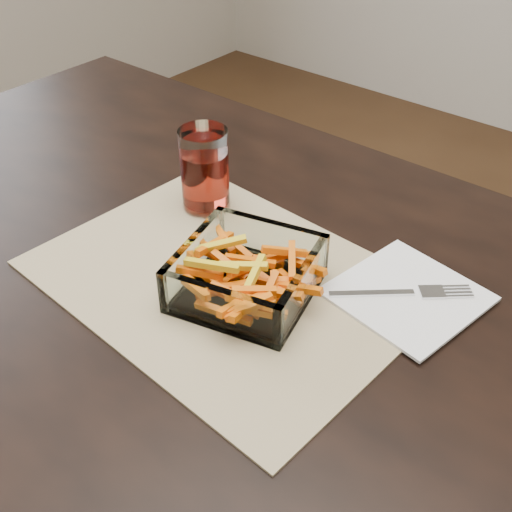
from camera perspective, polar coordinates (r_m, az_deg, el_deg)
The scene contains 6 objects.
dining_table at distance 0.78m, azimuth 0.20°, elevation -11.23°, with size 1.60×0.90×0.75m.
placemat at distance 0.78m, azimuth -2.72°, elevation -2.07°, with size 0.45×0.33×0.00m, color tan.
glass_bowl at distance 0.75m, azimuth -0.84°, elevation -1.82°, with size 0.18×0.18×0.06m.
tumbler at distance 0.89m, azimuth -4.57°, elevation 7.42°, with size 0.07×0.07×0.12m.
napkin at distance 0.78m, azimuth 13.30°, elevation -3.38°, with size 0.15×0.15×0.00m, color white.
fork at distance 0.77m, azimuth 13.17°, elevation -3.18°, with size 0.14×0.12×0.00m.
Camera 1 is at (0.33, -0.40, 1.25)m, focal length 45.00 mm.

